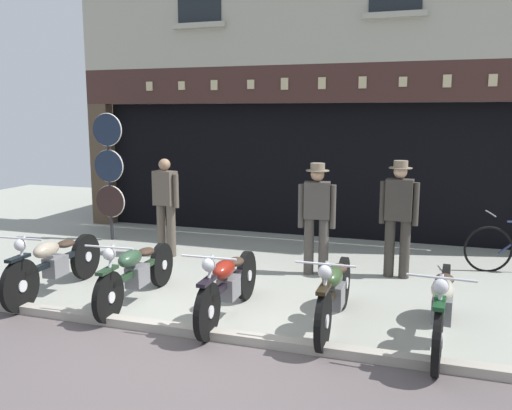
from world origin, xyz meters
TOP-DOWN VIEW (x-y plane):
  - ground at (0.00, -0.98)m, footprint 21.48×22.00m
  - shop_facade at (-0.00, 7.00)m, footprint 9.78×4.42m
  - motorcycle_left at (-2.39, 0.77)m, footprint 0.62×2.09m
  - motorcycle_center_left at (-1.18, 0.81)m, footprint 0.62×2.03m
  - motorcycle_center at (0.12, 0.69)m, footprint 0.62×2.01m
  - motorcycle_center_right at (1.37, 0.78)m, footprint 0.62×1.97m
  - motorcycle_right at (2.51, 0.68)m, footprint 0.62×2.12m
  - salesman_left at (-1.92, 3.06)m, footprint 0.55×0.30m
  - shopkeeper_center at (0.74, 2.77)m, footprint 0.55×0.34m
  - salesman_right at (1.91, 3.00)m, footprint 0.56×0.33m
  - tyre_sign_pole at (-3.47, 3.78)m, footprint 0.62×0.06m
  - advert_board_near at (1.30, 5.40)m, footprint 0.69×0.03m

SIDE VIEW (x-z plane):
  - ground at x=0.00m, z-range -0.13..0.05m
  - motorcycle_center_left at x=-1.18m, z-range -0.04..0.86m
  - motorcycle_center at x=0.12m, z-range -0.03..0.88m
  - motorcycle_center_right at x=1.37m, z-range -0.03..0.88m
  - motorcycle_left at x=-2.39m, z-range -0.03..0.89m
  - motorcycle_right at x=2.51m, z-range -0.03..0.90m
  - salesman_left at x=-1.92m, z-range 0.09..1.75m
  - shopkeeper_center at x=0.74m, z-range 0.09..1.78m
  - salesman_right at x=1.91m, z-range 0.09..1.83m
  - tyre_sign_pole at x=-3.47m, z-range 0.19..2.60m
  - shop_facade at x=0.00m, z-range -1.49..4.96m
  - advert_board_near at x=1.30m, z-range 1.26..2.31m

